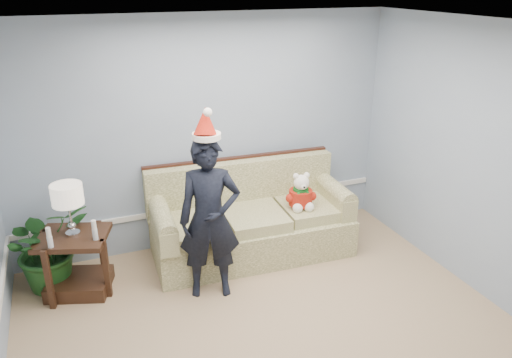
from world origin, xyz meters
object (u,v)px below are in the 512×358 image
Objects in this scene: table_lamp at (67,197)px; teddy_bear at (301,195)px; man at (210,219)px; houseplant at (48,246)px; sofa at (250,222)px; side_table at (78,269)px.

teddy_bear is (2.48, -0.12, -0.35)m from table_lamp.
table_lamp is 1.39m from man.
sofa is at bearing -2.31° from houseplant.
houseplant is (-2.20, 0.09, 0.09)m from sofa.
houseplant is at bearing 169.30° from man.
table_lamp is at bearing -173.90° from teddy_bear.
sofa is 2.50× the size of houseplant.
teddy_bear is at bearing -2.39° from side_table.
sofa reaches higher than houseplant.
man reaches higher than teddy_bear.
side_table is 0.81m from table_lamp.
side_table is at bearing -173.52° from sofa.
table_lamp reaches higher than sofa.
man is at bearing -152.08° from teddy_bear.
table_lamp is 0.58× the size of houseplant.
sofa is 4.28× the size of table_lamp.
table_lamp is at bearing 52.85° from side_table.
sofa is 2.20m from houseplant.
houseplant is at bearing 143.46° from table_lamp.
man is 3.81× the size of teddy_bear.
teddy_bear is (2.49, -0.10, 0.46)m from side_table.
side_table is 0.49× the size of man.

